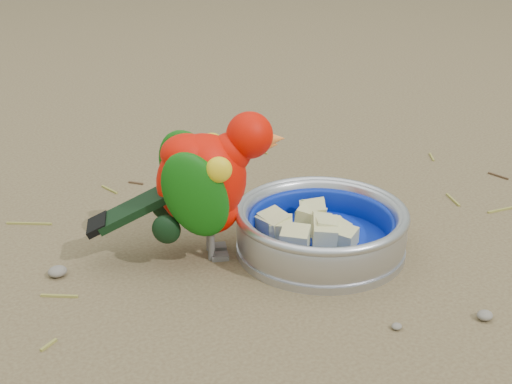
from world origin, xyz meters
TOP-DOWN VIEW (x-y plane):
  - ground at (0.00, 0.00)m, footprint 60.00×60.00m
  - food_bowl at (0.03, -0.05)m, footprint 0.22×0.22m
  - bowl_wall at (0.03, -0.05)m, footprint 0.22×0.22m
  - fruit_wedges at (0.03, -0.05)m, footprint 0.13×0.13m
  - lory_parrot at (-0.11, 0.02)m, footprint 0.25×0.19m
  - ground_debris at (-0.01, 0.10)m, footprint 0.90×0.80m

SIDE VIEW (x-z plane):
  - ground at x=0.00m, z-range 0.00..0.00m
  - ground_debris at x=-0.01m, z-range 0.00..0.01m
  - food_bowl at x=0.03m, z-range 0.00..0.02m
  - fruit_wedges at x=0.03m, z-range 0.02..0.05m
  - bowl_wall at x=0.03m, z-range 0.02..0.06m
  - lory_parrot at x=-0.11m, z-range 0.00..0.18m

